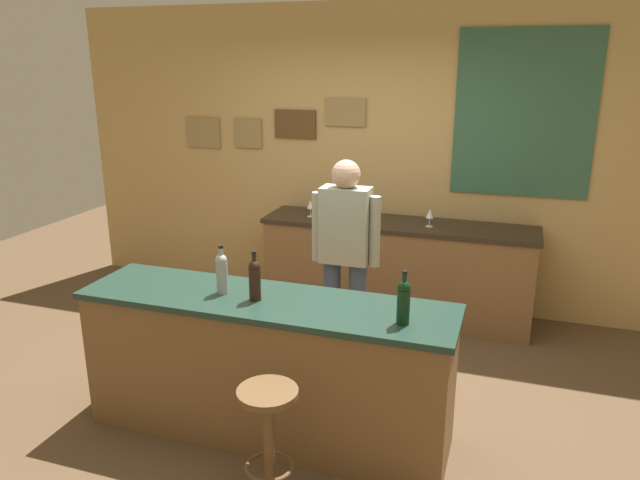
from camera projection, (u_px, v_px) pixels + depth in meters
The scene contains 12 objects.
ground_plane at pixel (291, 399), 4.24m from camera, with size 10.00×10.00×0.00m, color brown.
back_wall at pixel (370, 156), 5.65m from camera, with size 6.00×0.09×2.80m.
bar_counter at pixel (267, 367), 3.74m from camera, with size 2.32×0.60×0.92m.
side_counter at pixel (396, 270), 5.48m from camera, with size 2.44×0.56×0.90m.
bartender at pixel (345, 252), 4.42m from camera, with size 0.52×0.21×1.62m.
bar_stool at pixel (269, 427), 3.13m from camera, with size 0.32×0.32×0.68m.
wine_bottle_a at pixel (222, 272), 3.66m from camera, with size 0.07×0.07×0.31m.
wine_bottle_b at pixel (255, 278), 3.55m from camera, with size 0.07×0.07×0.31m.
wine_bottle_c at pixel (404, 300), 3.23m from camera, with size 0.07×0.07×0.31m.
wine_glass_a at pixel (311, 205), 5.51m from camera, with size 0.07×0.07×0.16m.
wine_glass_b at pixel (330, 207), 5.46m from camera, with size 0.07×0.07×0.16m.
wine_glass_c at pixel (430, 214), 5.19m from camera, with size 0.07×0.07×0.16m.
Camera 1 is at (1.38, -3.47, 2.31)m, focal length 33.67 mm.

